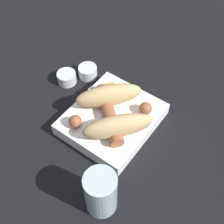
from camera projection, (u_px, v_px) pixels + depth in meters
ground_plane at (112, 123)px, 0.71m from camera, size 3.00×3.00×0.00m
food_tray at (112, 119)px, 0.70m from camera, size 0.20×0.18×0.03m
bread_roll at (113, 110)px, 0.66m from camera, size 0.20×0.19×0.05m
sausage at (111, 115)px, 0.67m from camera, size 0.15×0.14×0.03m
pickled_veggies at (102, 93)px, 0.73m from camera, size 0.07×0.07×0.01m
condiment_cup_near at (88, 72)px, 0.80m from camera, size 0.05×0.05×0.03m
condiment_cup_far at (67, 78)px, 0.78m from camera, size 0.05×0.05×0.03m
drink_glass at (101, 193)px, 0.56m from camera, size 0.06×0.06×0.10m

